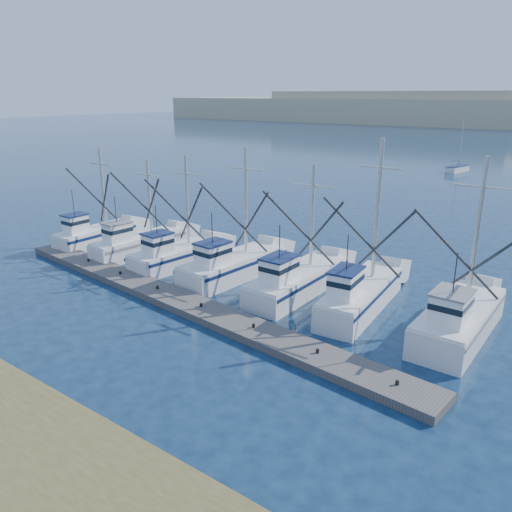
{
  "coord_description": "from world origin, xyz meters",
  "views": [
    {
      "loc": [
        12.88,
        -13.42,
        11.88
      ],
      "look_at": [
        -2.6,
        8.0,
        3.28
      ],
      "focal_mm": 35.0,
      "sensor_mm": 36.0,
      "label": 1
    }
  ],
  "objects": [
    {
      "name": "sailboat_far",
      "position": [
        -7.91,
        70.31,
        0.51
      ],
      "size": [
        2.56,
        5.18,
        8.1
      ],
      "rotation": [
        0.0,
        0.0,
        -0.21
      ],
      "color": "white",
      "rests_on": "ground"
    },
    {
      "name": "ground",
      "position": [
        0.0,
        0.0,
        0.0
      ],
      "size": [
        500.0,
        500.0,
        0.0
      ],
      "primitive_type": "plane",
      "color": "#0D1F3A",
      "rests_on": "ground"
    },
    {
      "name": "floating_dock",
      "position": [
        -6.83,
        6.0,
        0.21
      ],
      "size": [
        32.21,
        5.46,
        0.43
      ],
      "primitive_type": "cube",
      "rotation": [
        0.0,
        0.0,
        -0.1
      ],
      "color": "#57524E",
      "rests_on": "ground"
    },
    {
      "name": "trawler_fleet",
      "position": [
        -5.36,
        11.1,
        0.94
      ],
      "size": [
        31.03,
        8.77,
        9.64
      ],
      "color": "white",
      "rests_on": "ground"
    }
  ]
}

